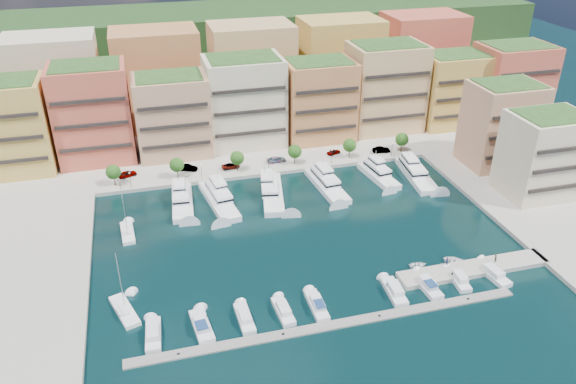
% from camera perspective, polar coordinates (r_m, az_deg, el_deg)
% --- Properties ---
extents(ground, '(400.00, 400.00, 0.00)m').
position_cam_1_polar(ground, '(125.94, 1.32, -4.35)').
color(ground, black).
rests_on(ground, ground).
extents(north_quay, '(220.00, 64.00, 2.00)m').
position_cam_1_polar(north_quay, '(179.60, -4.28, 6.10)').
color(north_quay, '#9E998E').
rests_on(north_quay, ground).
extents(east_quay, '(34.00, 76.00, 2.00)m').
position_cam_1_polar(east_quay, '(148.06, 25.98, -2.13)').
color(east_quay, '#9E998E').
rests_on(east_quay, ground).
extents(hillside, '(240.00, 40.00, 58.00)m').
position_cam_1_polar(hillside, '(224.12, -6.75, 10.61)').
color(hillside, '#1A3616').
rests_on(hillside, ground).
extents(south_pontoon, '(72.00, 2.20, 0.35)m').
position_cam_1_polar(south_pontoon, '(102.54, 4.51, -13.42)').
color(south_pontoon, gray).
rests_on(south_pontoon, ground).
extents(finger_pier, '(32.00, 5.00, 2.00)m').
position_cam_1_polar(finger_pier, '(120.90, 18.28, -7.59)').
color(finger_pier, '#9E998E').
rests_on(finger_pier, ground).
extents(apartment_0, '(22.00, 16.50, 24.80)m').
position_cam_1_polar(apartment_0, '(164.85, -26.78, 5.91)').
color(apartment_0, gold).
rests_on(apartment_0, north_quay).
extents(apartment_1, '(20.00, 16.50, 26.80)m').
position_cam_1_polar(apartment_1, '(163.07, -19.21, 7.58)').
color(apartment_1, '#C75A42').
rests_on(apartment_1, north_quay).
extents(apartment_2, '(20.00, 15.50, 22.80)m').
position_cam_1_polar(apartment_2, '(161.48, -11.68, 7.64)').
color(apartment_2, tan).
rests_on(apartment_2, north_quay).
extents(apartment_3, '(22.00, 16.50, 25.80)m').
position_cam_1_polar(apartment_3, '(165.14, -4.45, 9.18)').
color(apartment_3, beige).
rests_on(apartment_3, north_quay).
extents(apartment_4, '(20.00, 15.50, 23.80)m').
position_cam_1_polar(apartment_4, '(168.84, 3.14, 9.30)').
color(apartment_4, '#C5824A').
rests_on(apartment_4, north_quay).
extents(apartment_5, '(22.00, 16.50, 26.80)m').
position_cam_1_polar(apartment_5, '(177.92, 9.82, 10.45)').
color(apartment_5, tan).
rests_on(apartment_5, north_quay).
extents(apartment_6, '(20.00, 15.50, 22.80)m').
position_cam_1_polar(apartment_6, '(186.91, 16.27, 9.97)').
color(apartment_6, gold).
rests_on(apartment_6, north_quay).
extents(apartment_7, '(22.00, 16.50, 24.80)m').
position_cam_1_polar(apartment_7, '(195.96, 21.73, 10.23)').
color(apartment_7, '#C75A42').
rests_on(apartment_7, north_quay).
extents(apartment_east_a, '(18.00, 14.50, 22.80)m').
position_cam_1_polar(apartment_east_a, '(162.45, 20.87, 6.45)').
color(apartment_east_a, tan).
rests_on(apartment_east_a, east_quay).
extents(apartment_east_b, '(18.00, 14.50, 20.80)m').
position_cam_1_polar(apartment_east_b, '(149.88, 24.57, 3.46)').
color(apartment_east_b, beige).
rests_on(apartment_east_b, east_quay).
extents(backblock_0, '(26.00, 18.00, 30.00)m').
position_cam_1_polar(backblock_0, '(184.56, -22.49, 9.92)').
color(backblock_0, beige).
rests_on(backblock_0, north_quay).
extents(backblock_1, '(26.00, 18.00, 30.00)m').
position_cam_1_polar(backblock_1, '(182.99, -13.07, 11.20)').
color(backblock_1, '#C5824A').
rests_on(backblock_1, north_quay).
extents(backblock_2, '(26.00, 18.00, 30.00)m').
position_cam_1_polar(backblock_2, '(186.31, -3.67, 12.18)').
color(backblock_2, tan).
rests_on(backblock_2, north_quay).
extents(backblock_3, '(26.00, 18.00, 30.00)m').
position_cam_1_polar(backblock_3, '(194.26, 5.24, 12.80)').
color(backblock_3, gold).
rests_on(backblock_3, north_quay).
extents(backblock_4, '(26.00, 18.00, 30.00)m').
position_cam_1_polar(backblock_4, '(206.31, 13.31, 13.11)').
color(backblock_4, '#C75A42').
rests_on(backblock_4, north_quay).
extents(tree_0, '(3.80, 3.80, 5.65)m').
position_cam_1_polar(tree_0, '(149.35, -17.34, 1.95)').
color(tree_0, '#473323').
rests_on(tree_0, north_quay).
extents(tree_1, '(3.80, 3.80, 5.65)m').
position_cam_1_polar(tree_1, '(149.18, -11.24, 2.72)').
color(tree_1, '#473323').
rests_on(tree_1, north_quay).
extents(tree_2, '(3.80, 3.80, 5.65)m').
position_cam_1_polar(tree_2, '(150.72, -5.19, 3.45)').
color(tree_2, '#473323').
rests_on(tree_2, north_quay).
extents(tree_3, '(3.80, 3.80, 5.65)m').
position_cam_1_polar(tree_3, '(153.91, 0.69, 4.13)').
color(tree_3, '#473323').
rests_on(tree_3, north_quay).
extents(tree_4, '(3.80, 3.80, 5.65)m').
position_cam_1_polar(tree_4, '(158.66, 6.28, 4.73)').
color(tree_4, '#473323').
rests_on(tree_4, north_quay).
extents(tree_5, '(3.80, 3.80, 5.65)m').
position_cam_1_polar(tree_5, '(164.84, 11.50, 5.25)').
color(tree_5, '#473323').
rests_on(tree_5, north_quay).
extents(lamppost_0, '(0.30, 0.30, 4.20)m').
position_cam_1_polar(lamppost_0, '(147.47, -15.75, 1.44)').
color(lamppost_0, black).
rests_on(lamppost_0, north_quay).
extents(lamppost_1, '(0.30, 0.30, 4.20)m').
position_cam_1_polar(lamppost_1, '(147.89, -8.82, 2.31)').
color(lamppost_1, black).
rests_on(lamppost_1, north_quay).
extents(lamppost_2, '(0.30, 0.30, 4.20)m').
position_cam_1_polar(lamppost_2, '(150.47, -2.01, 3.13)').
color(lamppost_2, black).
rests_on(lamppost_2, north_quay).
extents(lamppost_3, '(0.30, 0.30, 4.20)m').
position_cam_1_polar(lamppost_3, '(155.12, 4.48, 3.87)').
color(lamppost_3, black).
rests_on(lamppost_3, north_quay).
extents(lamppost_4, '(0.30, 0.30, 4.20)m').
position_cam_1_polar(lamppost_4, '(161.64, 10.54, 4.51)').
color(lamppost_4, black).
rests_on(lamppost_4, north_quay).
extents(yacht_1, '(6.22, 18.15, 7.30)m').
position_cam_1_polar(yacht_1, '(139.52, -10.71, -0.83)').
color(yacht_1, white).
rests_on(yacht_1, ground).
extents(yacht_2, '(7.70, 21.05, 7.30)m').
position_cam_1_polar(yacht_2, '(139.07, -7.09, -0.57)').
color(yacht_2, white).
rests_on(yacht_2, ground).
extents(yacht_3, '(8.64, 21.14, 7.30)m').
position_cam_1_polar(yacht_3, '(141.16, -1.66, 0.12)').
color(yacht_3, white).
rests_on(yacht_3, ground).
extents(yacht_4, '(6.56, 20.01, 7.30)m').
position_cam_1_polar(yacht_4, '(145.17, 3.89, 0.86)').
color(yacht_4, white).
rests_on(yacht_4, ground).
extents(yacht_5, '(6.40, 16.43, 7.30)m').
position_cam_1_polar(yacht_5, '(151.68, 9.09, 1.88)').
color(yacht_5, white).
rests_on(yacht_5, ground).
extents(yacht_6, '(7.26, 20.79, 7.30)m').
position_cam_1_polar(yacht_6, '(154.21, 12.79, 1.97)').
color(yacht_6, white).
rests_on(yacht_6, ground).
extents(cruiser_0, '(3.07, 8.39, 2.55)m').
position_cam_1_polar(cruiser_0, '(102.46, -13.53, -13.93)').
color(cruiser_0, white).
rests_on(cruiser_0, ground).
extents(cruiser_1, '(3.71, 8.89, 2.66)m').
position_cam_1_polar(cruiser_1, '(102.50, -8.75, -13.31)').
color(cruiser_1, white).
rests_on(cruiser_1, ground).
extents(cruiser_2, '(2.70, 8.12, 2.55)m').
position_cam_1_polar(cruiser_2, '(103.19, -4.42, -12.68)').
color(cruiser_2, white).
rests_on(cruiser_2, ground).
extents(cruiser_3, '(2.88, 7.95, 2.55)m').
position_cam_1_polar(cruiser_3, '(104.32, -0.47, -12.03)').
color(cruiser_3, white).
rests_on(cruiser_3, ground).
extents(cruiser_4, '(2.52, 8.62, 2.66)m').
position_cam_1_polar(cruiser_4, '(105.69, 2.95, -11.43)').
color(cruiser_4, white).
rests_on(cruiser_4, ground).
extents(cruiser_6, '(3.27, 8.51, 2.55)m').
position_cam_1_polar(cruiser_6, '(110.61, 10.75, -9.90)').
color(cruiser_6, white).
rests_on(cruiser_6, ground).
extents(cruiser_7, '(3.14, 8.47, 2.66)m').
position_cam_1_polar(cruiser_7, '(113.36, 13.93, -9.21)').
color(cruiser_7, white).
rests_on(cruiser_7, ground).
extents(cruiser_8, '(3.21, 7.57, 2.55)m').
position_cam_1_polar(cruiser_8, '(116.53, 16.96, -8.53)').
color(cruiser_8, white).
rests_on(cruiser_8, ground).
extents(cruiser_9, '(3.83, 9.07, 2.55)m').
position_cam_1_polar(cruiser_9, '(120.27, 20.04, -7.81)').
color(cruiser_9, white).
rests_on(cruiser_9, ground).
extents(sailboat_0, '(5.72, 10.27, 13.20)m').
position_cam_1_polar(sailboat_0, '(108.86, -16.27, -11.57)').
color(sailboat_0, white).
rests_on(sailboat_0, ground).
extents(sailboat_2, '(3.31, 9.33, 13.20)m').
position_cam_1_polar(sailboat_2, '(130.83, -15.97, -4.05)').
color(sailboat_2, white).
rests_on(sailboat_2, ground).
extents(tender_2, '(4.67, 4.00, 0.82)m').
position_cam_1_polar(tender_2, '(122.19, 16.45, -6.61)').
color(tender_2, white).
rests_on(tender_2, ground).
extents(tender_0, '(3.76, 2.74, 0.76)m').
position_cam_1_polar(tender_0, '(118.81, 13.08, -7.24)').
color(tender_0, white).
rests_on(tender_0, ground).
extents(tender_1, '(1.75, 1.58, 0.81)m').
position_cam_1_polar(tender_1, '(120.06, 15.35, -7.13)').
color(tender_1, beige).
rests_on(tender_1, ground).
extents(car_0, '(5.25, 3.59, 1.66)m').
position_cam_1_polar(car_0, '(154.11, -16.01, 1.79)').
color(car_0, gray).
rests_on(car_0, north_quay).
extents(car_1, '(5.35, 3.66, 1.67)m').
position_cam_1_polar(car_1, '(153.78, -10.13, 2.44)').
color(car_1, gray).
rests_on(car_1, north_quay).
extents(car_2, '(5.19, 2.73, 1.39)m').
position_cam_1_polar(car_2, '(153.52, -5.83, 2.65)').
color(car_2, gray).
rests_on(car_2, north_quay).
extents(car_3, '(5.59, 2.75, 1.57)m').
position_cam_1_polar(car_3, '(156.22, -1.18, 3.31)').
color(car_3, gray).
rests_on(car_3, north_quay).
extents(car_4, '(4.46, 2.94, 1.41)m').
position_cam_1_polar(car_4, '(161.60, 4.67, 4.09)').
color(car_4, gray).
rests_on(car_4, north_quay).
extents(car_5, '(5.23, 2.23, 1.68)m').
position_cam_1_polar(car_5, '(164.24, 9.46, 4.25)').
color(car_5, gray).
rests_on(car_5, north_quay).
extents(person_0, '(0.58, 0.78, 1.97)m').
position_cam_1_polar(person_0, '(118.52, 15.85, -6.79)').
color(person_0, '#242949').
rests_on(person_0, finger_pier).
extents(person_1, '(1.05, 0.97, 1.73)m').
position_cam_1_polar(person_1, '(122.68, 20.30, -6.33)').
color(person_1, '#433728').
rests_on(person_1, finger_pier).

